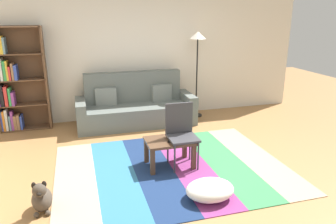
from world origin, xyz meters
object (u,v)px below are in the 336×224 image
standing_lamp (198,46)px  couch (136,107)px  folding_chair (181,130)px  pouf (210,190)px  tv_remote (171,140)px  bookshelf (14,82)px  coffee_table (169,145)px  dog (42,198)px

standing_lamp → couch: bearing=-174.0°
standing_lamp → folding_chair: size_ratio=1.94×
pouf → tv_remote: bearing=102.9°
standing_lamp → bookshelf: bearing=177.6°
couch → tv_remote: 2.00m
couch → standing_lamp: (1.32, 0.14, 1.12)m
pouf → standing_lamp: 3.46m
couch → pouf: bearing=-83.4°
couch → bookshelf: size_ratio=1.19×
pouf → folding_chair: 1.05m
bookshelf → folding_chair: 3.33m
couch → tv_remote: couch is taller
couch → pouf: (0.34, -2.90, -0.22)m
folding_chair → bookshelf: bearing=177.8°
tv_remote → coffee_table: bearing=141.0°
coffee_table → folding_chair: 0.27m
coffee_table → standing_lamp: standing_lamp is taller
bookshelf → tv_remote: (2.29, -2.28, -0.49)m
dog → standing_lamp: standing_lamp is taller
bookshelf → folding_chair: bearing=-42.1°
bookshelf → dog: (0.62, -2.89, -0.74)m
couch → dog: 3.03m
bookshelf → coffee_table: bearing=-44.4°
couch → standing_lamp: 1.74m
pouf → folding_chair: (-0.05, 0.97, 0.41)m
bookshelf → dog: bearing=-77.9°
bookshelf → pouf: 4.13m
coffee_table → tv_remote: (0.01, -0.05, 0.09)m
tv_remote → couch: bearing=132.1°
couch → folding_chair: couch is taller
tv_remote → folding_chair: 0.21m
coffee_table → dog: bearing=-158.5°
bookshelf → pouf: bookshelf is taller
pouf → folding_chair: size_ratio=0.65×
couch → bookshelf: bearing=172.5°
dog → couch: bearing=59.3°
coffee_table → folding_chair: size_ratio=0.74×
dog → standing_lamp: 4.17m
pouf → tv_remote: size_ratio=3.88×
pouf → coffee_table: bearing=102.9°
coffee_table → pouf: size_ratio=1.15×
dog → standing_lamp: bearing=43.8°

